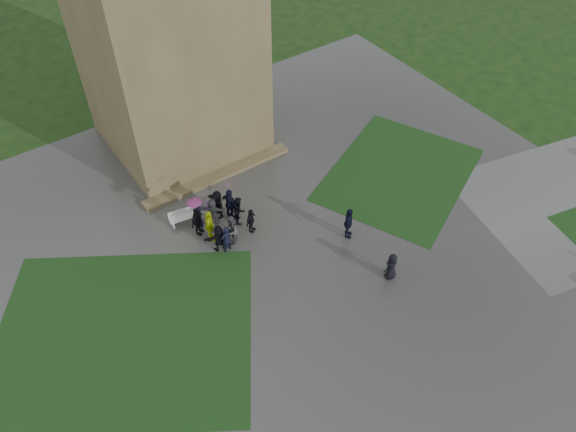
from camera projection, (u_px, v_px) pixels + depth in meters
ground at (335, 305)px, 25.39m from camera, size 120.00×120.00×0.00m
plaza at (309, 276)px, 26.54m from camera, size 34.00×34.00×0.02m
lawn_inset_left at (124, 334)px, 24.29m from camera, size 14.10×13.46×0.01m
lawn_inset_right at (399, 174)px, 31.65m from camera, size 11.12×10.15×0.01m
tower_plinth at (219, 175)px, 31.41m from camera, size 9.00×0.80×0.22m
bench at (183, 217)px, 28.70m from camera, size 1.47×0.68×0.82m
visitor_cluster at (218, 214)px, 27.86m from camera, size 3.35×3.38×2.57m
pedestrian_mid at (348, 223)px, 27.70m from camera, size 1.20×1.17×1.82m
pedestrian_near at (391, 266)px, 25.98m from camera, size 0.75×0.52×1.50m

